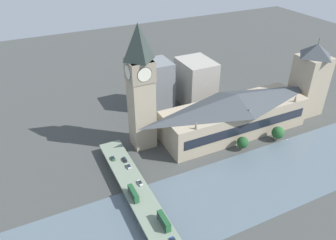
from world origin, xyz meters
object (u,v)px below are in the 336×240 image
object	(u,v)px
clock_tower	(141,86)
car_northbound_tail	(140,183)
double_decker_bus_lead	(164,221)
double_decker_bus_mid	(133,193)
car_northbound_mid	(125,160)
car_southbound_mid	(129,166)
road_bridge	(150,215)
victoria_tower	(310,79)
car_northbound_lead	(113,158)
parliament_hall	(235,113)

from	to	relation	value
clock_tower	car_northbound_tail	distance (m)	56.40
double_decker_bus_lead	double_decker_bus_mid	world-z (taller)	double_decker_bus_lead
car_northbound_mid	car_southbound_mid	xyz separation A→B (m)	(-6.70, 0.03, -0.01)
clock_tower	road_bridge	bearing A→B (deg)	160.80
victoria_tower	clock_tower	bearing A→B (deg)	83.90
clock_tower	car_northbound_mid	size ratio (longest dim) A/B	17.03
double_decker_bus_lead	double_decker_bus_mid	xyz separation A→B (m)	(22.63, 6.15, -0.20)
clock_tower	car_northbound_lead	xyz separation A→B (m)	(-14.14, 24.54, -35.10)
victoria_tower	double_decker_bus_mid	bearing A→B (deg)	102.97
car_northbound_tail	clock_tower	bearing A→B (deg)	-24.20
parliament_hall	car_northbound_tail	xyz separation A→B (m)	(-26.84, 79.06, -7.84)
car_northbound_lead	double_decker_bus_mid	bearing A→B (deg)	179.98
clock_tower	car_northbound_lead	size ratio (longest dim) A/B	19.35
parliament_hall	car_northbound_lead	bearing A→B (deg)	90.50
clock_tower	victoria_tower	world-z (taller)	clock_tower
car_northbound_lead	parliament_hall	bearing A→B (deg)	-89.50
double_decker_bus_lead	double_decker_bus_mid	bearing A→B (deg)	15.20
parliament_hall	double_decker_bus_lead	bearing A→B (deg)	125.69
double_decker_bus_mid	car_southbound_mid	world-z (taller)	double_decker_bus_mid
victoria_tower	car_northbound_lead	world-z (taller)	victoria_tower
parliament_hall	clock_tower	xyz separation A→B (m)	(13.40, 60.97, 27.29)
road_bridge	car_northbound_mid	xyz separation A→B (m)	(43.11, -2.54, 1.85)
double_decker_bus_lead	car_northbound_mid	bearing A→B (deg)	0.46
road_bridge	car_northbound_tail	world-z (taller)	car_northbound_tail
parliament_hall	victoria_tower	distance (m)	65.12
clock_tower	car_northbound_mid	bearing A→B (deg)	134.09
car_northbound_tail	victoria_tower	bearing A→B (deg)	-79.35
double_decker_bus_mid	car_northbound_lead	bearing A→B (deg)	-0.02
victoria_tower	double_decker_bus_lead	size ratio (longest dim) A/B	5.53
car_southbound_mid	double_decker_bus_lead	bearing A→B (deg)	-179.43
double_decker_bus_mid	parliament_hall	bearing A→B (deg)	-68.10
parliament_hall	clock_tower	bearing A→B (deg)	77.60
victoria_tower	car_northbound_mid	size ratio (longest dim) A/B	12.28
car_northbound_lead	car_northbound_tail	size ratio (longest dim) A/B	0.91
double_decker_bus_lead	car_southbound_mid	size ratio (longest dim) A/B	2.38
road_bridge	car_southbound_mid	bearing A→B (deg)	-3.95
car_northbound_tail	parliament_hall	bearing A→B (deg)	-71.25
victoria_tower	car_northbound_mid	world-z (taller)	victoria_tower
double_decker_bus_lead	car_northbound_tail	size ratio (longest dim) A/B	2.29
parliament_hall	car_northbound_mid	bearing A→B (deg)	93.47
car_northbound_mid	car_northbound_tail	size ratio (longest dim) A/B	1.03
victoria_tower	car_northbound_tail	xyz separation A→B (m)	(-26.89, 143.05, -19.93)
road_bridge	car_northbound_tail	xyz separation A→B (m)	(21.11, -3.28, 1.80)
victoria_tower	double_decker_bus_mid	distance (m)	154.49
clock_tower	double_decker_bus_lead	xyz separation A→B (m)	(-70.41, 18.41, -33.07)
car_northbound_lead	car_southbound_mid	world-z (taller)	car_northbound_lead
parliament_hall	road_bridge	xyz separation A→B (m)	(-47.95, 82.34, -9.64)
double_decker_bus_mid	car_northbound_tail	bearing A→B (deg)	-40.60
double_decker_bus_mid	road_bridge	bearing A→B (deg)	-166.79
double_decker_bus_lead	double_decker_bus_mid	distance (m)	23.45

